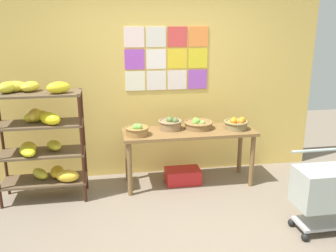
# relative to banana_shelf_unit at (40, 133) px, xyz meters

# --- Properties ---
(ground) EXTENTS (9.50, 9.50, 0.00)m
(ground) POSITION_rel_banana_shelf_unit_xyz_m (1.51, -1.19, -0.83)
(ground) COLOR #7A6B5A
(back_wall_with_art) EXTENTS (4.40, 0.07, 2.82)m
(back_wall_with_art) POSITION_rel_banana_shelf_unit_xyz_m (1.51, 0.59, 0.58)
(back_wall_with_art) COLOR #DAB657
(back_wall_with_art) RESTS_ON ground
(banana_shelf_unit) EXTENTS (0.99, 0.53, 1.44)m
(banana_shelf_unit) POSITION_rel_banana_shelf_unit_xyz_m (0.00, 0.00, 0.00)
(banana_shelf_unit) COLOR #391B10
(banana_shelf_unit) RESTS_ON ground
(display_table) EXTENTS (1.70, 0.56, 0.73)m
(display_table) POSITION_rel_banana_shelf_unit_xyz_m (1.81, 0.11, -0.19)
(display_table) COLOR brown
(display_table) RESTS_ON ground
(fruit_basket_right) EXTENTS (0.31, 0.31, 0.16)m
(fruit_basket_right) POSITION_rel_banana_shelf_unit_xyz_m (2.43, 0.08, -0.02)
(fruit_basket_right) COLOR olive
(fruit_basket_right) RESTS_ON display_table
(fruit_basket_back_left) EXTENTS (0.38, 0.38, 0.14)m
(fruit_basket_back_left) POSITION_rel_banana_shelf_unit_xyz_m (1.95, 0.19, -0.04)
(fruit_basket_back_left) COLOR olive
(fruit_basket_back_left) RESTS_ON display_table
(fruit_basket_centre) EXTENTS (0.31, 0.31, 0.17)m
(fruit_basket_centre) POSITION_rel_banana_shelf_unit_xyz_m (1.58, 0.20, -0.02)
(fruit_basket_centre) COLOR #8B6C4A
(fruit_basket_centre) RESTS_ON display_table
(fruit_basket_back_right) EXTENTS (0.29, 0.29, 0.16)m
(fruit_basket_back_right) POSITION_rel_banana_shelf_unit_xyz_m (1.14, 0.03, -0.03)
(fruit_basket_back_right) COLOR olive
(fruit_basket_back_right) RESTS_ON display_table
(produce_crate_under_table) EXTENTS (0.46, 0.29, 0.19)m
(produce_crate_under_table) POSITION_rel_banana_shelf_unit_xyz_m (1.74, 0.13, -0.73)
(produce_crate_under_table) COLOR red
(produce_crate_under_table) RESTS_ON ground
(shopping_cart) EXTENTS (0.59, 0.42, 0.83)m
(shopping_cart) POSITION_rel_banana_shelf_unit_xyz_m (2.90, -1.25, -0.36)
(shopping_cart) COLOR black
(shopping_cart) RESTS_ON ground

